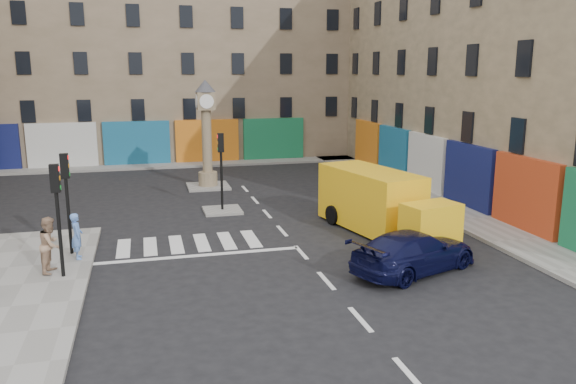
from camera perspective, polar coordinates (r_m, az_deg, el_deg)
name	(u,v)px	position (r m, az deg, el deg)	size (l,w,h in m)	color
ground	(309,261)	(20.35, 2.11, -7.04)	(120.00, 120.00, 0.00)	black
sidewalk_right	(406,190)	(32.45, 11.86, 0.17)	(2.60, 30.00, 0.15)	gray
sidewalk_far	(167,165)	(41.17, -12.18, 2.69)	(32.00, 2.40, 0.15)	gray
island_near	(222,210)	(27.46, -6.68, -1.87)	(1.80, 1.80, 0.12)	gray
island_far	(208,186)	(33.27, -8.11, 0.58)	(2.40, 2.40, 0.12)	gray
building_right	(514,47)	(35.06, 21.99, 13.48)	(10.00, 30.00, 16.00)	#9E8867
building_far	(159,47)	(46.46, -12.99, 14.15)	(32.00, 10.00, 17.00)	#8C765D
traffic_light_left_near	(57,202)	(19.25, -22.42, -0.99)	(0.28, 0.22, 3.70)	black
traffic_light_left_far	(66,187)	(21.58, -21.59, 0.43)	(0.28, 0.22, 3.70)	black
traffic_light_island	(221,159)	(26.95, -6.81, 3.35)	(0.28, 0.22, 3.70)	black
clock_pillar	(206,127)	(32.74, -8.29, 6.57)	(1.20, 1.20, 6.10)	#9E8867
navy_sedan	(414,252)	(19.59, 12.70, -5.93)	(1.98, 4.88, 1.42)	black
yellow_van	(380,203)	(23.79, 9.33, -1.13)	(3.62, 7.38, 2.58)	yellow
pedestrian_blue	(77,236)	(21.29, -20.65, -4.20)	(0.61, 0.40, 1.66)	#5D87D5
pedestrian_tan	(51,245)	(20.19, -22.98, -4.94)	(0.91, 0.71, 1.88)	tan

